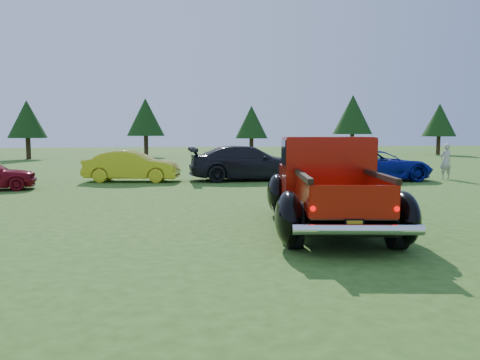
{
  "coord_description": "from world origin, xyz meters",
  "views": [
    {
      "loc": [
        -1.63,
        -9.9,
        2.02
      ],
      "look_at": [
        0.05,
        0.2,
        1.0
      ],
      "focal_mm": 35.0,
      "sensor_mm": 36.0,
      "label": 1
    }
  ],
  "objects_px": {
    "show_car_grey": "(248,163)",
    "show_car_blue": "(377,165)",
    "tree_mid_left": "(146,117)",
    "tree_far_east": "(439,120)",
    "show_car_yellow": "(132,166)",
    "tree_west": "(27,119)",
    "spectator": "(446,161)",
    "tree_mid_right": "(251,122)",
    "tree_east": "(353,115)",
    "pickup_truck": "(326,184)"
  },
  "relations": [
    {
      "from": "show_car_grey",
      "to": "show_car_blue",
      "type": "distance_m",
      "value": 5.53
    },
    {
      "from": "tree_mid_left",
      "to": "show_car_blue",
      "type": "height_order",
      "value": "tree_mid_left"
    },
    {
      "from": "tree_far_east",
      "to": "show_car_yellow",
      "type": "relative_size",
      "value": 1.22
    },
    {
      "from": "tree_west",
      "to": "spectator",
      "type": "height_order",
      "value": "tree_west"
    },
    {
      "from": "show_car_blue",
      "to": "tree_mid_right",
      "type": "bearing_deg",
      "value": 2.77
    },
    {
      "from": "show_car_blue",
      "to": "tree_east",
      "type": "bearing_deg",
      "value": -21.26
    },
    {
      "from": "tree_mid_left",
      "to": "tree_east",
      "type": "bearing_deg",
      "value": -4.76
    },
    {
      "from": "tree_west",
      "to": "tree_east",
      "type": "height_order",
      "value": "tree_east"
    },
    {
      "from": "tree_mid_right",
      "to": "show_car_yellow",
      "type": "height_order",
      "value": "tree_mid_right"
    },
    {
      "from": "tree_west",
      "to": "show_car_blue",
      "type": "bearing_deg",
      "value": -45.98
    },
    {
      "from": "pickup_truck",
      "to": "tree_far_east",
      "type": "bearing_deg",
      "value": 64.64
    },
    {
      "from": "spectator",
      "to": "tree_mid_left",
      "type": "bearing_deg",
      "value": -61.37
    },
    {
      "from": "tree_west",
      "to": "tree_east",
      "type": "distance_m",
      "value": 27.01
    },
    {
      "from": "show_car_yellow",
      "to": "pickup_truck",
      "type": "bearing_deg",
      "value": -144.79
    },
    {
      "from": "tree_west",
      "to": "tree_far_east",
      "type": "height_order",
      "value": "tree_far_east"
    },
    {
      "from": "pickup_truck",
      "to": "show_car_grey",
      "type": "xyz_separation_m",
      "value": [
        0.12,
        10.09,
        -0.18
      ]
    },
    {
      "from": "tree_west",
      "to": "tree_far_east",
      "type": "xyz_separation_m",
      "value": [
        36.0,
        1.5,
        0.14
      ]
    },
    {
      "from": "tree_east",
      "to": "show_car_grey",
      "type": "distance_m",
      "value": 23.69
    },
    {
      "from": "show_car_yellow",
      "to": "spectator",
      "type": "bearing_deg",
      "value": -84.76
    },
    {
      "from": "tree_mid_left",
      "to": "show_car_blue",
      "type": "xyz_separation_m",
      "value": [
        10.45,
        -22.13,
        -2.73
      ]
    },
    {
      "from": "tree_far_east",
      "to": "show_car_grey",
      "type": "bearing_deg",
      "value": -136.86
    },
    {
      "from": "tree_east",
      "to": "tree_far_east",
      "type": "relative_size",
      "value": 1.12
    },
    {
      "from": "tree_west",
      "to": "show_car_yellow",
      "type": "distance_m",
      "value": 21.09
    },
    {
      "from": "tree_mid_left",
      "to": "tree_far_east",
      "type": "relative_size",
      "value": 1.04
    },
    {
      "from": "spectator",
      "to": "tree_far_east",
      "type": "bearing_deg",
      "value": -124.84
    },
    {
      "from": "tree_far_east",
      "to": "show_car_blue",
      "type": "relative_size",
      "value": 1.03
    },
    {
      "from": "tree_mid_right",
      "to": "spectator",
      "type": "relative_size",
      "value": 2.81
    },
    {
      "from": "tree_mid_left",
      "to": "show_car_grey",
      "type": "height_order",
      "value": "tree_mid_left"
    },
    {
      "from": "tree_mid_right",
      "to": "tree_east",
      "type": "relative_size",
      "value": 0.81
    },
    {
      "from": "tree_mid_right",
      "to": "spectator",
      "type": "height_order",
      "value": "tree_mid_right"
    },
    {
      "from": "tree_east",
      "to": "tree_mid_left",
      "type": "bearing_deg",
      "value": 175.24
    },
    {
      "from": "tree_mid_left",
      "to": "show_car_grey",
      "type": "relative_size",
      "value": 0.98
    },
    {
      "from": "tree_west",
      "to": "tree_far_east",
      "type": "distance_m",
      "value": 36.03
    },
    {
      "from": "show_car_grey",
      "to": "spectator",
      "type": "height_order",
      "value": "spectator"
    },
    {
      "from": "show_car_grey",
      "to": "spectator",
      "type": "bearing_deg",
      "value": -96.14
    },
    {
      "from": "tree_far_east",
      "to": "tree_east",
      "type": "bearing_deg",
      "value": -173.66
    },
    {
      "from": "spectator",
      "to": "show_car_grey",
      "type": "bearing_deg",
      "value": -9.59
    },
    {
      "from": "tree_mid_right",
      "to": "spectator",
      "type": "bearing_deg",
      "value": -77.41
    },
    {
      "from": "tree_west",
      "to": "spectator",
      "type": "distance_m",
      "value": 30.4
    },
    {
      "from": "tree_east",
      "to": "pickup_truck",
      "type": "relative_size",
      "value": 0.98
    },
    {
      "from": "spectator",
      "to": "show_car_yellow",
      "type": "bearing_deg",
      "value": -8.28
    },
    {
      "from": "show_car_grey",
      "to": "tree_mid_left",
      "type": "bearing_deg",
      "value": 13.63
    },
    {
      "from": "tree_mid_right",
      "to": "tree_mid_left",
      "type": "bearing_deg",
      "value": 173.66
    },
    {
      "from": "tree_mid_left",
      "to": "spectator",
      "type": "height_order",
      "value": "tree_mid_left"
    },
    {
      "from": "tree_east",
      "to": "spectator",
      "type": "distance_m",
      "value": 21.21
    },
    {
      "from": "tree_mid_right",
      "to": "tree_east",
      "type": "bearing_deg",
      "value": -3.18
    },
    {
      "from": "pickup_truck",
      "to": "show_car_blue",
      "type": "distance_m",
      "value": 10.63
    },
    {
      "from": "tree_mid_left",
      "to": "show_car_blue",
      "type": "relative_size",
      "value": 1.07
    },
    {
      "from": "pickup_truck",
      "to": "show_car_grey",
      "type": "bearing_deg",
      "value": 99.72
    },
    {
      "from": "tree_mid_left",
      "to": "spectator",
      "type": "relative_size",
      "value": 3.19
    }
  ]
}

